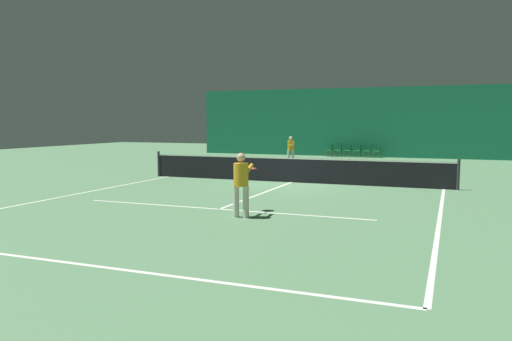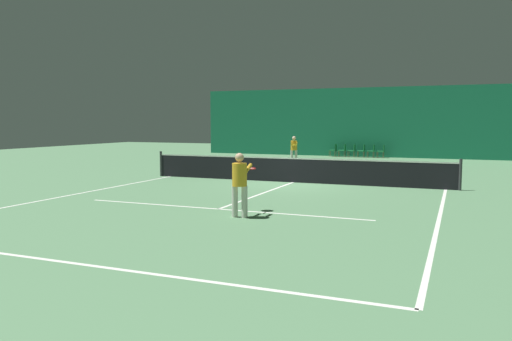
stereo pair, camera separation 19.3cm
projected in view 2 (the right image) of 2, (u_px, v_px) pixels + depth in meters
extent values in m
plane|color=#56845B|center=(293.00, 182.00, 19.18)|extent=(60.00, 60.00, 0.00)
cube|color=#196B4C|center=(365.00, 122.00, 33.12)|extent=(23.00, 0.12, 4.59)
cube|color=white|center=(354.00, 160.00, 30.14)|extent=(11.00, 0.10, 0.00)
cube|color=white|center=(69.00, 263.00, 8.22)|extent=(11.00, 0.10, 0.00)
cube|color=white|center=(332.00, 168.00, 25.08)|extent=(8.25, 0.10, 0.00)
cube|color=white|center=(219.00, 209.00, 13.29)|extent=(8.25, 0.10, 0.00)
cube|color=white|center=(170.00, 176.00, 21.26)|extent=(0.10, 23.80, 0.00)
cube|color=white|center=(446.00, 190.00, 17.11)|extent=(0.10, 23.80, 0.00)
cube|color=white|center=(293.00, 182.00, 19.18)|extent=(0.10, 12.80, 0.00)
cube|color=black|center=(293.00, 170.00, 19.14)|extent=(11.90, 0.02, 0.95)
cube|color=white|center=(293.00, 158.00, 19.09)|extent=(11.90, 0.02, 0.05)
cylinder|color=#333338|center=(161.00, 164.00, 21.38)|extent=(0.10, 0.10, 1.07)
cylinder|color=#333338|center=(460.00, 175.00, 16.89)|extent=(0.10, 0.10, 1.07)
cylinder|color=beige|center=(235.00, 202.00, 12.14)|extent=(0.17, 0.17, 0.77)
cylinder|color=beige|center=(245.00, 202.00, 12.08)|extent=(0.17, 0.17, 0.77)
cylinder|color=gold|center=(240.00, 175.00, 12.04)|extent=(0.41, 0.41, 0.56)
sphere|color=#DBAD89|center=(239.00, 157.00, 12.00)|extent=(0.21, 0.21, 0.21)
cylinder|color=gold|center=(237.00, 168.00, 12.31)|extent=(0.17, 0.54, 0.22)
cylinder|color=gold|center=(248.00, 169.00, 12.24)|extent=(0.17, 0.54, 0.22)
cylinder|color=black|center=(247.00, 170.00, 12.67)|extent=(0.07, 0.31, 0.03)
torus|color=red|center=(250.00, 169.00, 12.97)|extent=(0.37, 0.37, 0.03)
cylinder|color=silver|center=(250.00, 169.00, 12.97)|extent=(0.31, 0.31, 0.00)
cylinder|color=beige|center=(296.00, 157.00, 27.79)|extent=(0.18, 0.18, 0.75)
cylinder|color=beige|center=(292.00, 157.00, 27.81)|extent=(0.18, 0.18, 0.75)
cylinder|color=gold|center=(294.00, 145.00, 27.74)|extent=(0.44, 0.44, 0.54)
sphere|color=beige|center=(294.00, 138.00, 27.70)|extent=(0.21, 0.21, 0.21)
cylinder|color=gold|center=(297.00, 143.00, 27.47)|extent=(0.25, 0.52, 0.22)
cylinder|color=gold|center=(291.00, 143.00, 27.49)|extent=(0.25, 0.52, 0.22)
cylinder|color=black|center=(294.00, 145.00, 27.09)|extent=(0.12, 0.30, 0.03)
torus|color=gold|center=(294.00, 145.00, 26.79)|extent=(0.42, 0.42, 0.03)
cylinder|color=silver|center=(294.00, 145.00, 26.79)|extent=(0.35, 0.35, 0.00)
cylinder|color=brown|center=(331.00, 153.00, 33.83)|extent=(0.03, 0.03, 0.39)
cylinder|color=brown|center=(329.00, 154.00, 33.48)|extent=(0.03, 0.03, 0.39)
cylinder|color=brown|center=(336.00, 154.00, 33.68)|extent=(0.03, 0.03, 0.39)
cylinder|color=brown|center=(335.00, 154.00, 33.33)|extent=(0.03, 0.03, 0.39)
cube|color=#196B38|center=(333.00, 150.00, 33.56)|extent=(0.44, 0.44, 0.05)
cube|color=#196B38|center=(336.00, 147.00, 33.46)|extent=(0.04, 0.44, 0.40)
cylinder|color=brown|center=(340.00, 154.00, 33.59)|extent=(0.03, 0.03, 0.39)
cylinder|color=brown|center=(339.00, 154.00, 33.24)|extent=(0.03, 0.03, 0.39)
cylinder|color=brown|center=(345.00, 154.00, 33.44)|extent=(0.03, 0.03, 0.39)
cylinder|color=brown|center=(344.00, 154.00, 33.09)|extent=(0.03, 0.03, 0.39)
cube|color=#196B38|center=(342.00, 151.00, 33.32)|extent=(0.44, 0.44, 0.05)
cube|color=#196B38|center=(345.00, 147.00, 33.22)|extent=(0.04, 0.44, 0.40)
cylinder|color=brown|center=(349.00, 154.00, 33.35)|extent=(0.03, 0.03, 0.39)
cylinder|color=brown|center=(348.00, 154.00, 33.00)|extent=(0.03, 0.03, 0.39)
cylinder|color=brown|center=(355.00, 154.00, 33.21)|extent=(0.03, 0.03, 0.39)
cylinder|color=brown|center=(354.00, 154.00, 32.86)|extent=(0.03, 0.03, 0.39)
cube|color=#196B38|center=(351.00, 151.00, 33.08)|extent=(0.44, 0.44, 0.05)
cube|color=#196B38|center=(355.00, 147.00, 32.98)|extent=(0.04, 0.44, 0.40)
cylinder|color=brown|center=(359.00, 154.00, 33.11)|extent=(0.03, 0.03, 0.39)
cylinder|color=brown|center=(358.00, 154.00, 32.76)|extent=(0.03, 0.03, 0.39)
cylinder|color=brown|center=(364.00, 154.00, 32.97)|extent=(0.03, 0.03, 0.39)
cylinder|color=brown|center=(363.00, 155.00, 32.62)|extent=(0.03, 0.03, 0.39)
cube|color=#196B38|center=(361.00, 151.00, 32.84)|extent=(0.44, 0.44, 0.05)
cube|color=#196B38|center=(364.00, 148.00, 32.75)|extent=(0.04, 0.44, 0.40)
cylinder|color=brown|center=(368.00, 154.00, 32.87)|extent=(0.03, 0.03, 0.39)
cylinder|color=brown|center=(367.00, 155.00, 32.52)|extent=(0.03, 0.03, 0.39)
cylinder|color=brown|center=(374.00, 154.00, 32.73)|extent=(0.03, 0.03, 0.39)
cylinder|color=brown|center=(373.00, 155.00, 32.38)|extent=(0.03, 0.03, 0.39)
cube|color=#196B38|center=(371.00, 151.00, 32.60)|extent=(0.44, 0.44, 0.05)
cube|color=#196B38|center=(374.00, 148.00, 32.51)|extent=(0.04, 0.44, 0.40)
cylinder|color=brown|center=(378.00, 155.00, 32.63)|extent=(0.03, 0.03, 0.39)
cylinder|color=brown|center=(377.00, 155.00, 32.28)|extent=(0.03, 0.03, 0.39)
cylinder|color=brown|center=(384.00, 155.00, 32.49)|extent=(0.03, 0.03, 0.39)
cylinder|color=brown|center=(383.00, 155.00, 32.14)|extent=(0.03, 0.03, 0.39)
cube|color=#196B38|center=(381.00, 151.00, 32.37)|extent=(0.44, 0.44, 0.05)
cube|color=#196B38|center=(384.00, 148.00, 32.27)|extent=(0.04, 0.44, 0.40)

